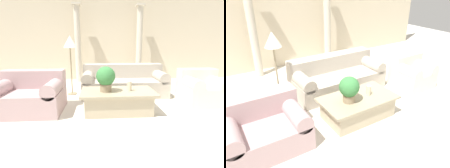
% 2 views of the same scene
% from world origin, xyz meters
% --- Properties ---
extents(ground_plane, '(16.00, 16.00, 0.00)m').
position_xyz_m(ground_plane, '(0.00, 0.00, 0.00)').
color(ground_plane, silver).
extents(wall_back, '(10.00, 0.06, 3.20)m').
position_xyz_m(wall_back, '(0.00, 3.06, 1.60)').
color(wall_back, beige).
rests_on(wall_back, ground_plane).
extents(sofa_long, '(2.14, 0.97, 0.79)m').
position_xyz_m(sofa_long, '(0.17, 0.85, 0.33)').
color(sofa_long, '#ADA393').
rests_on(sofa_long, ground_plane).
extents(loveseat, '(1.25, 0.97, 0.79)m').
position_xyz_m(loveseat, '(-1.83, -0.21, 0.34)').
color(loveseat, '#B39495').
rests_on(loveseat, ground_plane).
extents(coffee_table, '(1.43, 0.82, 0.42)m').
position_xyz_m(coffee_table, '(-0.12, -0.38, 0.22)').
color(coffee_table, tan).
rests_on(coffee_table, ground_plane).
extents(potted_plant, '(0.37, 0.37, 0.48)m').
position_xyz_m(potted_plant, '(-0.35, -0.41, 0.69)').
color(potted_plant, '#937F60').
rests_on(potted_plant, coffee_table).
extents(pillar_candle, '(0.08, 0.08, 0.19)m').
position_xyz_m(pillar_candle, '(0.11, -0.40, 0.52)').
color(pillar_candle, beige).
rests_on(pillar_candle, coffee_table).
extents(floor_lamp, '(0.33, 0.33, 1.53)m').
position_xyz_m(floor_lamp, '(-1.20, 0.95, 1.28)').
color(floor_lamp, gray).
rests_on(floor_lamp, ground_plane).
extents(column_left, '(0.29, 0.29, 2.66)m').
position_xyz_m(column_left, '(-1.20, 2.65, 1.36)').
color(column_left, beige).
rests_on(column_left, ground_plane).
extents(column_right, '(0.29, 0.29, 2.66)m').
position_xyz_m(column_right, '(0.97, 2.65, 1.36)').
color(column_right, beige).
rests_on(column_right, ground_plane).
extents(armchair, '(0.86, 0.80, 0.76)m').
position_xyz_m(armchair, '(1.81, 0.01, 0.34)').
color(armchair, beige).
rests_on(armchair, ground_plane).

